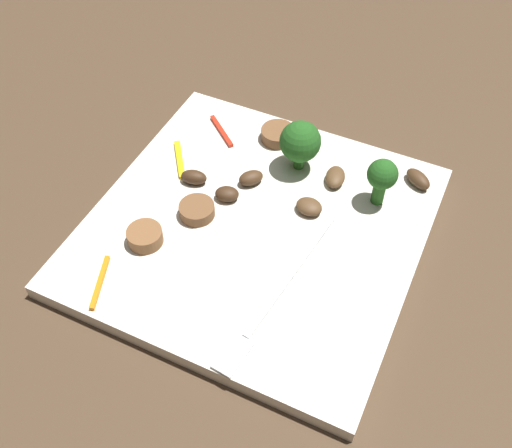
{
  "coord_description": "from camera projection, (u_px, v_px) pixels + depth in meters",
  "views": [
    {
      "loc": [
        0.32,
        0.15,
        0.43
      ],
      "look_at": [
        0.0,
        0.0,
        0.02
      ],
      "focal_mm": 42.06,
      "sensor_mm": 36.0,
      "label": 1
    }
  ],
  "objects": [
    {
      "name": "fork",
      "position": [
        272.0,
        300.0,
        0.49
      ],
      "size": [
        0.18,
        0.03,
        0.0
      ],
      "rotation": [
        0.0,
        0.0,
        -0.12
      ],
      "color": "silver",
      "rests_on": "plate"
    },
    {
      "name": "mushroom_0",
      "position": [
        309.0,
        207.0,
        0.55
      ],
      "size": [
        0.02,
        0.03,
        0.01
      ],
      "primitive_type": "ellipsoid",
      "rotation": [
        0.0,
        0.0,
        1.45
      ],
      "color": "brown",
      "rests_on": "plate"
    },
    {
      "name": "mushroom_4",
      "position": [
        335.0,
        177.0,
        0.58
      ],
      "size": [
        0.03,
        0.02,
        0.01
      ],
      "primitive_type": "ellipsoid",
      "rotation": [
        0.0,
        0.0,
        3.37
      ],
      "color": "brown",
      "rests_on": "plate"
    },
    {
      "name": "broccoli_floret_1",
      "position": [
        300.0,
        142.0,
        0.57
      ],
      "size": [
        0.04,
        0.04,
        0.05
      ],
      "color": "#296420",
      "rests_on": "plate"
    },
    {
      "name": "mushroom_5",
      "position": [
        194.0,
        177.0,
        0.57
      ],
      "size": [
        0.02,
        0.03,
        0.01
      ],
      "primitive_type": "ellipsoid",
      "rotation": [
        0.0,
        0.0,
        1.79
      ],
      "color": "#422B19",
      "rests_on": "plate"
    },
    {
      "name": "plate",
      "position": [
        256.0,
        229.0,
        0.55
      ],
      "size": [
        0.29,
        0.29,
        0.02
      ],
      "primitive_type": "cube",
      "color": "white",
      "rests_on": "ground_plane"
    },
    {
      "name": "sausage_slice_0",
      "position": [
        197.0,
        210.0,
        0.55
      ],
      "size": [
        0.04,
        0.04,
        0.01
      ],
      "primitive_type": "cylinder",
      "rotation": [
        0.0,
        0.0,
        1.38
      ],
      "color": "brown",
      "rests_on": "plate"
    },
    {
      "name": "pepper_strip_3",
      "position": [
        180.0,
        159.0,
        0.6
      ],
      "size": [
        0.05,
        0.04,
        0.0
      ],
      "primitive_type": "cube",
      "rotation": [
        0.0,
        0.0,
        3.77
      ],
      "color": "yellow",
      "rests_on": "plate"
    },
    {
      "name": "mushroom_1",
      "position": [
        227.0,
        194.0,
        0.56
      ],
      "size": [
        0.02,
        0.03,
        0.01
      ],
      "primitive_type": "ellipsoid",
      "rotation": [
        0.0,
        0.0,
        5.03
      ],
      "color": "#422B19",
      "rests_on": "plate"
    },
    {
      "name": "sausage_slice_1",
      "position": [
        278.0,
        134.0,
        0.62
      ],
      "size": [
        0.05,
        0.05,
        0.01
      ],
      "primitive_type": "cylinder",
      "rotation": [
        0.0,
        0.0,
        2.77
      ],
      "color": "brown",
      "rests_on": "plate"
    },
    {
      "name": "pepper_strip_1",
      "position": [
        222.0,
        131.0,
        0.62
      ],
      "size": [
        0.04,
        0.04,
        0.0
      ],
      "primitive_type": "cube",
      "rotation": [
        0.0,
        0.0,
        4.03
      ],
      "color": "red",
      "rests_on": "plate"
    },
    {
      "name": "sausage_slice_2",
      "position": [
        145.0,
        236.0,
        0.53
      ],
      "size": [
        0.04,
        0.04,
        0.01
      ],
      "primitive_type": "cylinder",
      "rotation": [
        0.0,
        0.0,
        2.37
      ],
      "color": "brown",
      "rests_on": "plate"
    },
    {
      "name": "broccoli_floret_0",
      "position": [
        382.0,
        177.0,
        0.54
      ],
      "size": [
        0.03,
        0.03,
        0.05
      ],
      "color": "#296420",
      "rests_on": "plate"
    },
    {
      "name": "pepper_strip_0",
      "position": [
        100.0,
        282.0,
        0.5
      ],
      "size": [
        0.05,
        0.02,
        0.0
      ],
      "primitive_type": "cube",
      "rotation": [
        0.0,
        0.0,
        0.36
      ],
      "color": "orange",
      "rests_on": "plate"
    },
    {
      "name": "ground_plane",
      "position": [
        256.0,
        235.0,
        0.56
      ],
      "size": [
        1.4,
        1.4,
        0.0
      ],
      "primitive_type": "plane",
      "color": "#4C3826"
    },
    {
      "name": "mushroom_3",
      "position": [
        418.0,
        179.0,
        0.57
      ],
      "size": [
        0.03,
        0.03,
        0.01
      ],
      "primitive_type": "ellipsoid",
      "rotation": [
        0.0,
        0.0,
        0.97
      ],
      "color": "#4C331E",
      "rests_on": "plate"
    },
    {
      "name": "mushroom_2",
      "position": [
        251.0,
        178.0,
        0.57
      ],
      "size": [
        0.03,
        0.03,
        0.01
      ],
      "primitive_type": "ellipsoid",
      "rotation": [
        0.0,
        0.0,
        2.44
      ],
      "color": "#4C331E",
      "rests_on": "plate"
    }
  ]
}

